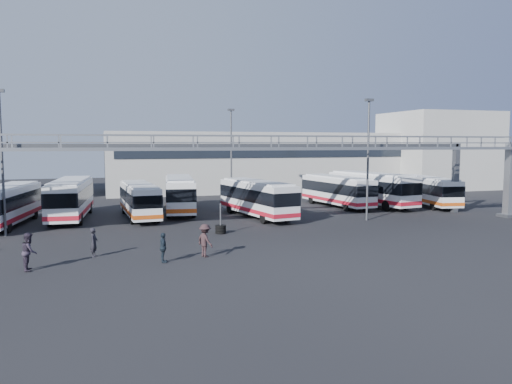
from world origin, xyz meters
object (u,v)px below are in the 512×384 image
object	(u,v)px
bus_2	(71,197)
bus_4	(180,193)
bus_7	(337,190)
light_pole_left	(2,155)
bus_3	(139,199)
pedestrian_c	(205,240)
light_pole_back	(231,151)
light_pole_mid	(368,153)
pedestrian_a	(94,242)
bus_9	(427,190)
bus_8	(372,188)
pedestrian_d	(163,248)
bus_1	(7,204)
bus_5	(257,197)
pedestrian_b	(29,252)
tire_stack	(221,228)

from	to	relation	value
bus_2	bus_4	size ratio (longest dim) A/B	1.02
bus_7	bus_2	bearing A→B (deg)	175.71
light_pole_left	bus_7	xyz separation A→B (m)	(29.70, 8.06, -3.97)
bus_3	pedestrian_c	distance (m)	16.63
bus_7	bus_3	bearing A→B (deg)	179.63
light_pole_left	light_pole_back	distance (m)	24.41
light_pole_mid	light_pole_back	xyz separation A→B (m)	(-8.00, 15.00, 0.00)
pedestrian_a	bus_4	bearing A→B (deg)	-8.36
bus_9	pedestrian_a	xyz separation A→B (m)	(-32.85, -14.33, -0.86)
bus_2	light_pole_back	bearing A→B (deg)	28.09
light_pole_back	bus_8	bearing A→B (deg)	-26.80
light_pole_back	pedestrian_d	bearing A→B (deg)	-112.27
bus_4	pedestrian_a	xyz separation A→B (m)	(-7.51, -17.17, -1.03)
bus_4	bus_1	bearing A→B (deg)	-158.08
bus_5	pedestrian_c	size ratio (longest dim) A/B	5.76
bus_1	bus_8	bearing A→B (deg)	12.94
bus_5	bus_7	distance (m)	11.21
bus_4	pedestrian_c	xyz separation A→B (m)	(-1.42, -19.08, -0.91)
bus_7	pedestrian_b	bearing A→B (deg)	-151.29
light_pole_mid	pedestrian_c	world-z (taller)	light_pole_mid
bus_9	pedestrian_a	bearing A→B (deg)	-148.16
light_pole_left	bus_1	distance (m)	6.24
light_pole_mid	light_pole_back	size ratio (longest dim) A/B	1.00
light_pole_left	pedestrian_b	bearing A→B (deg)	-74.98
light_pole_mid	pedestrian_a	world-z (taller)	light_pole_mid
light_pole_mid	bus_2	size ratio (longest dim) A/B	0.89
light_pole_mid	bus_9	bearing A→B (deg)	31.66
light_pole_back	tire_stack	xyz separation A→B (m)	(-5.32, -17.50, -5.36)
bus_2	pedestrian_d	world-z (taller)	bus_2
tire_stack	bus_7	bearing A→B (deg)	37.60
bus_8	pedestrian_c	size ratio (longest dim) A/B	6.20
light_pole_mid	bus_1	bearing A→B (deg)	168.56
pedestrian_b	bus_7	bearing A→B (deg)	-56.65
bus_4	bus_8	distance (m)	19.75
light_pole_back	bus_7	bearing A→B (deg)	-31.47
bus_3	bus_4	xyz separation A→B (m)	(3.90, 2.65, 0.17)
bus_2	bus_8	bearing A→B (deg)	5.13
bus_8	bus_9	bearing A→B (deg)	-25.31
pedestrian_b	tire_stack	xyz separation A→B (m)	(11.77, 7.37, -0.60)
bus_8	light_pole_back	bearing A→B (deg)	143.61
bus_7	pedestrian_a	xyz separation A→B (m)	(-23.66, -16.68, -0.92)
light_pole_mid	tire_stack	world-z (taller)	light_pole_mid
bus_9	pedestrian_c	world-z (taller)	bus_9
light_pole_mid	pedestrian_d	xyz separation A→B (m)	(-18.34, -10.23, -4.90)
bus_8	pedestrian_c	world-z (taller)	bus_8
tire_stack	light_pole_left	bearing A→B (deg)	166.59
light_pole_back	bus_9	size ratio (longest dim) A/B	0.99
bus_5	tire_stack	size ratio (longest dim) A/B	4.96
bus_2	bus_4	xyz separation A→B (m)	(9.57, 1.50, -0.04)
bus_4	pedestrian_c	distance (m)	19.15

